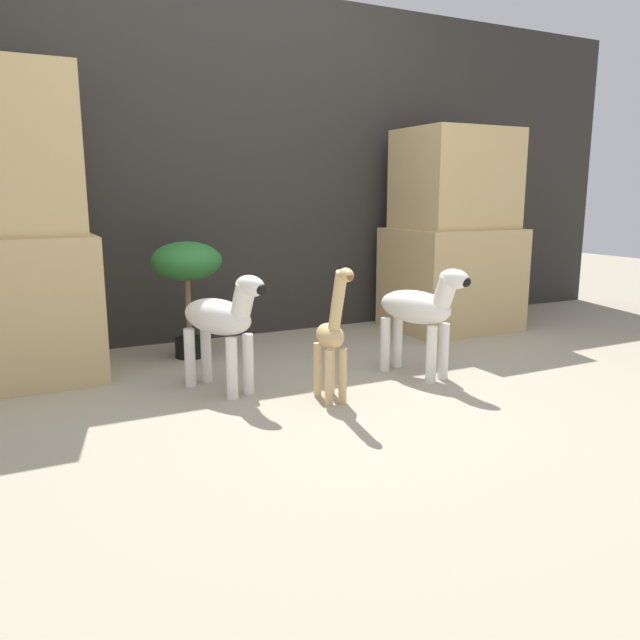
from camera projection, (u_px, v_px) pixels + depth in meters
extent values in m
plane|color=#9E937F|center=(357.00, 400.00, 2.90)|extent=(14.00, 14.00, 0.00)
cube|color=#2D2B28|center=(238.00, 169.00, 4.05)|extent=(6.40, 0.08, 2.20)
cube|color=tan|center=(13.00, 309.00, 3.16)|extent=(0.82, 0.68, 0.74)
cube|color=tan|center=(451.00, 279.00, 4.40)|extent=(0.82, 0.68, 0.70)
cube|color=tan|center=(455.00, 179.00, 4.26)|extent=(0.71, 0.59, 0.67)
cylinder|color=white|center=(443.00, 351.00, 3.20)|extent=(0.05, 0.05, 0.29)
cylinder|color=white|center=(431.00, 355.00, 3.13)|extent=(0.05, 0.05, 0.29)
cylinder|color=white|center=(397.00, 341.00, 3.42)|extent=(0.05, 0.05, 0.29)
cylinder|color=white|center=(385.00, 344.00, 3.35)|extent=(0.05, 0.05, 0.29)
ellipsoid|color=white|center=(415.00, 307.00, 3.23)|extent=(0.29, 0.47, 0.17)
cylinder|color=white|center=(445.00, 291.00, 3.08)|extent=(0.13, 0.16, 0.17)
ellipsoid|color=white|center=(454.00, 279.00, 3.03)|extent=(0.13, 0.18, 0.10)
sphere|color=black|center=(466.00, 282.00, 2.99)|extent=(0.05, 0.05, 0.05)
cube|color=black|center=(445.00, 290.00, 3.08)|extent=(0.04, 0.08, 0.14)
cylinder|color=white|center=(248.00, 364.00, 2.96)|extent=(0.05, 0.05, 0.29)
cylinder|color=white|center=(232.00, 369.00, 2.88)|extent=(0.05, 0.05, 0.29)
cylinder|color=white|center=(206.00, 354.00, 3.16)|extent=(0.05, 0.05, 0.29)
cylinder|color=white|center=(190.00, 358.00, 3.08)|extent=(0.05, 0.05, 0.29)
ellipsoid|color=white|center=(217.00, 317.00, 2.98)|extent=(0.33, 0.47, 0.17)
cylinder|color=white|center=(243.00, 299.00, 2.84)|extent=(0.14, 0.16, 0.17)
ellipsoid|color=white|center=(250.00, 286.00, 2.80)|extent=(0.15, 0.19, 0.10)
sphere|color=black|center=(261.00, 289.00, 2.75)|extent=(0.05, 0.05, 0.05)
cube|color=black|center=(243.00, 298.00, 2.84)|extent=(0.05, 0.08, 0.14)
cylinder|color=tan|center=(343.00, 376.00, 2.82)|extent=(0.04, 0.04, 0.26)
cylinder|color=tan|center=(329.00, 378.00, 2.80)|extent=(0.04, 0.04, 0.26)
cylinder|color=tan|center=(331.00, 368.00, 2.95)|extent=(0.04, 0.04, 0.26)
cylinder|color=tan|center=(317.00, 370.00, 2.93)|extent=(0.04, 0.04, 0.26)
ellipsoid|color=tan|center=(330.00, 336.00, 2.84)|extent=(0.13, 0.21, 0.11)
cylinder|color=tan|center=(338.00, 303.00, 2.73)|extent=(0.07, 0.15, 0.30)
ellipsoid|color=tan|center=(346.00, 275.00, 2.62)|extent=(0.06, 0.11, 0.06)
sphere|color=brown|center=(350.00, 277.00, 2.58)|extent=(0.03, 0.03, 0.03)
cylinder|color=black|center=(190.00, 347.00, 3.65)|extent=(0.17, 0.17, 0.11)
cylinder|color=brown|center=(188.00, 309.00, 3.61)|extent=(0.03, 0.03, 0.34)
ellipsoid|color=#286B2D|center=(186.00, 261.00, 3.55)|extent=(0.40, 0.40, 0.22)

